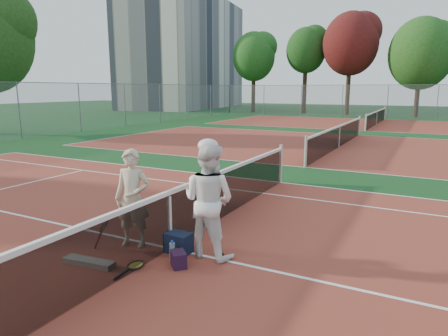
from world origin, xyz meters
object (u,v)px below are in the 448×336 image
object	(u,v)px
player_a	(133,198)
racket_black_held	(211,243)
racket_red	(105,234)
racket_spare	(136,266)
net_main	(170,220)
sports_bag_purple	(179,259)
sports_bag_navy	(179,243)
apartment_block	(186,54)
water_bottle	(172,252)
player_b	(209,201)

from	to	relation	value
player_a	racket_black_held	xyz separation A→B (m)	(1.48, 0.09, -0.57)
racket_red	racket_spare	size ratio (longest dim) A/B	0.93
net_main	player_a	bearing A→B (deg)	-166.88
racket_spare	sports_bag_purple	size ratio (longest dim) A/B	2.03
racket_red	sports_bag_navy	world-z (taller)	racket_red
player_a	sports_bag_navy	world-z (taller)	player_a
apartment_block	water_bottle	xyz separation A→B (m)	(28.31, -44.39, -7.35)
net_main	racket_spare	world-z (taller)	net_main
sports_bag_navy	water_bottle	xyz separation A→B (m)	(0.10, -0.33, -0.02)
apartment_block	racket_black_held	distance (m)	53.15
player_b	sports_bag_purple	xyz separation A→B (m)	(-0.20, -0.59, -0.80)
racket_black_held	sports_bag_purple	world-z (taller)	racket_black_held
player_a	sports_bag_navy	distance (m)	1.09
racket_black_held	sports_bag_purple	xyz separation A→B (m)	(-0.32, -0.46, -0.15)
player_a	racket_red	distance (m)	0.74
apartment_block	racket_red	xyz separation A→B (m)	(27.04, -44.53, -7.22)
apartment_block	player_a	size ratio (longest dim) A/B	13.08
apartment_block	sports_bag_navy	world-z (taller)	apartment_block
apartment_block	sports_bag_purple	world-z (taller)	apartment_block
player_a	sports_bag_purple	bearing A→B (deg)	-33.99
player_a	racket_spare	xyz separation A→B (m)	(0.60, -0.70, -0.81)
racket_red	water_bottle	xyz separation A→B (m)	(1.27, 0.14, -0.13)
racket_spare	water_bottle	bearing A→B (deg)	-36.89
player_a	racket_black_held	bearing A→B (deg)	-12.97
racket_red	sports_bag_navy	distance (m)	1.26
net_main	sports_bag_navy	bearing A→B (deg)	-16.55
apartment_block	player_a	xyz separation A→B (m)	(27.35, -44.15, -6.66)
sports_bag_navy	water_bottle	distance (m)	0.34
racket_spare	sports_bag_navy	size ratio (longest dim) A/B	1.41
player_a	racket_red	world-z (taller)	player_a
sports_bag_purple	water_bottle	size ratio (longest dim) A/B	0.98
sports_bag_navy	racket_black_held	bearing A→B (deg)	0.25
sports_bag_purple	player_a	bearing A→B (deg)	162.54
racket_black_held	racket_spare	bearing A→B (deg)	-8.55
player_a	sports_bag_navy	bearing A→B (deg)	-10.58
sports_bag_navy	net_main	bearing A→B (deg)	163.45
racket_black_held	sports_bag_navy	distance (m)	0.63
apartment_block	player_a	bearing A→B (deg)	-58.22
player_a	sports_bag_navy	size ratio (longest dim) A/B	3.96
net_main	racket_red	size ratio (longest dim) A/B	19.74
racket_black_held	racket_spare	size ratio (longest dim) A/B	0.90
player_b	sports_bag_purple	distance (m)	1.02
racket_red	racket_spare	bearing A→B (deg)	-38.63
net_main	sports_bag_purple	size ratio (longest dim) A/B	37.18
racket_spare	player_b	bearing A→B (deg)	-38.58
racket_spare	water_bottle	distance (m)	0.59
player_b	sports_bag_purple	bearing A→B (deg)	74.75
net_main	sports_bag_purple	world-z (taller)	net_main
player_a	water_bottle	world-z (taller)	player_a
racket_black_held	racket_spare	world-z (taller)	racket_black_held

